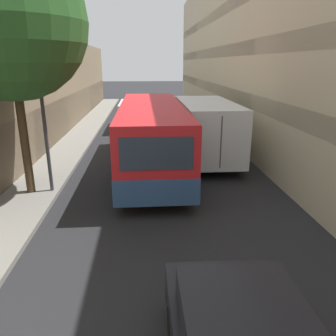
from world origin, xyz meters
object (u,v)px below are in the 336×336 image
(panel_van, at_px, (133,114))
(street_lamp, at_px, (36,47))
(street_tree_left, at_px, (8,22))
(bus, at_px, (152,135))
(box_truck, at_px, (202,125))

(panel_van, height_order, street_lamp, street_lamp)
(street_lamp, xyz_separation_m, street_tree_left, (-0.69, -0.08, 0.71))
(bus, distance_m, street_lamp, 5.72)
(bus, height_order, street_lamp, street_lamp)
(box_truck, bearing_deg, street_tree_left, -144.57)
(box_truck, height_order, panel_van, box_truck)
(panel_van, xyz_separation_m, street_tree_left, (-3.30, -12.23, 4.62))
(street_tree_left, bearing_deg, bus, 33.05)
(bus, height_order, box_truck, bus)
(bus, bearing_deg, street_tree_left, -146.95)
(bus, relative_size, street_tree_left, 1.27)
(panel_van, xyz_separation_m, street_lamp, (-2.60, -12.15, 3.91))
(bus, height_order, street_tree_left, street_tree_left)
(panel_van, relative_size, street_lamp, 0.65)
(bus, xyz_separation_m, panel_van, (-1.05, 9.41, -0.47))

